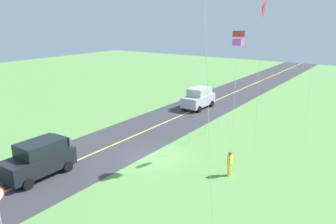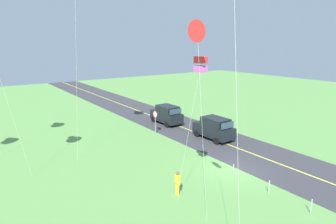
# 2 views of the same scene
# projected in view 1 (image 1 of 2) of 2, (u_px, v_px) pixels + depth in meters

# --- Properties ---
(ground_plane) EXTENTS (120.00, 120.00, 0.10)m
(ground_plane) POSITION_uv_depth(u_px,v_px,m) (152.00, 158.00, 23.50)
(ground_plane) COLOR #60994C
(asphalt_road) EXTENTS (120.00, 7.00, 0.00)m
(asphalt_road) POSITION_uv_depth(u_px,v_px,m) (111.00, 146.00, 25.66)
(asphalt_road) COLOR #38383D
(asphalt_road) RESTS_ON ground
(road_centre_stripe) EXTENTS (120.00, 0.16, 0.00)m
(road_centre_stripe) POSITION_uv_depth(u_px,v_px,m) (111.00, 146.00, 25.66)
(road_centre_stripe) COLOR #E5E04C
(road_centre_stripe) RESTS_ON asphalt_road
(car_suv_foreground) EXTENTS (4.40, 2.12, 2.24)m
(car_suv_foreground) POSITION_uv_depth(u_px,v_px,m) (39.00, 158.00, 20.55)
(car_suv_foreground) COLOR black
(car_suv_foreground) RESTS_ON ground
(car_parked_west_far) EXTENTS (4.40, 2.12, 2.24)m
(car_parked_west_far) POSITION_uv_depth(u_px,v_px,m) (199.00, 98.00, 36.30)
(car_parked_west_far) COLOR #B7B7BC
(car_parked_west_far) RESTS_ON ground
(person_adult_near) EXTENTS (0.58, 0.22, 1.60)m
(person_adult_near) POSITION_uv_depth(u_px,v_px,m) (230.00, 163.00, 20.62)
(person_adult_near) COLOR yellow
(person_adult_near) RESTS_ON ground
(kite_red_low) EXTENTS (1.69, 0.76, 8.82)m
(kite_red_low) POSITION_uv_depth(u_px,v_px,m) (239.00, 38.00, 19.95)
(kite_red_low) COLOR silver
(kite_red_low) RESTS_ON ground
(kite_pink_drift) EXTENTS (1.50, 0.49, 10.66)m
(kite_pink_drift) POSITION_uv_depth(u_px,v_px,m) (263.00, 9.00, 19.62)
(kite_pink_drift) COLOR silver
(kite_pink_drift) RESTS_ON ground
(fence_post_0) EXTENTS (0.05, 0.05, 0.90)m
(fence_post_0) POSITION_uv_depth(u_px,v_px,m) (219.00, 121.00, 30.37)
(fence_post_0) COLOR silver
(fence_post_0) RESTS_ON ground
(fence_post_1) EXTENTS (0.05, 0.05, 0.90)m
(fence_post_1) POSITION_uv_depth(u_px,v_px,m) (206.00, 129.00, 28.30)
(fence_post_1) COLOR silver
(fence_post_1) RESTS_ON ground
(fence_post_2) EXTENTS (0.05, 0.05, 0.90)m
(fence_post_2) POSITION_uv_depth(u_px,v_px,m) (189.00, 138.00, 26.07)
(fence_post_2) COLOR silver
(fence_post_2) RESTS_ON ground
(fence_post_3) EXTENTS (0.05, 0.05, 0.90)m
(fence_post_3) POSITION_uv_depth(u_px,v_px,m) (166.00, 150.00, 23.64)
(fence_post_3) COLOR silver
(fence_post_3) RESTS_ON ground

